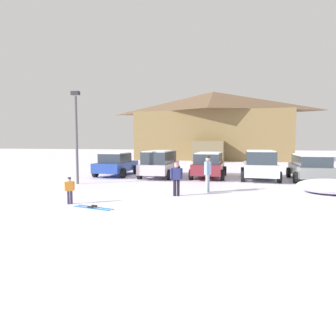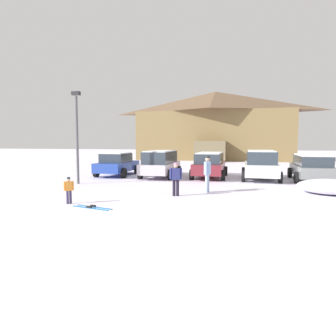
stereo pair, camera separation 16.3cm
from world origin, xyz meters
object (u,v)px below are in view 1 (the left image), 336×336
(parked_silver_wagon, at_px, (160,163))
(skier_adult_in_blue_parka, at_px, (208,172))
(skier_teen_in_navy_coat, at_px, (176,177))
(plowed_snow_pile, at_px, (330,186))
(parked_blue_hatchback, at_px, (116,164))
(lamp_post, at_px, (76,132))
(parked_white_suv, at_px, (260,164))
(pair_of_skis, at_px, (93,207))
(skier_child_in_orange_jacket, at_px, (70,189))
(ski_lodge, at_px, (213,125))
(parked_maroon_van, at_px, (209,164))
(parked_grey_wagon, at_px, (310,166))

(parked_silver_wagon, bearing_deg, skier_adult_in_blue_parka, -55.24)
(parked_silver_wagon, relative_size, skier_adult_in_blue_parka, 2.79)
(skier_teen_in_navy_coat, bearing_deg, plowed_snow_pile, 18.39)
(parked_blue_hatchback, bearing_deg, lamp_post, -95.86)
(parked_silver_wagon, xyz_separation_m, skier_adult_in_blue_parka, (3.66, -5.27, 0.02))
(parked_white_suv, height_order, skier_adult_in_blue_parka, parked_white_suv)
(pair_of_skis, height_order, plowed_snow_pile, plowed_snow_pile)
(parked_white_suv, relative_size, skier_child_in_orange_jacket, 4.16)
(ski_lodge, relative_size, plowed_snow_pile, 7.03)
(parked_maroon_van, distance_m, pair_of_skis, 10.39)
(parked_grey_wagon, xyz_separation_m, skier_adult_in_blue_parka, (-5.44, -5.59, 0.09))
(parked_grey_wagon, xyz_separation_m, lamp_post, (-12.64, -4.45, 1.98))
(parked_blue_hatchback, bearing_deg, parked_white_suv, -0.22)
(skier_child_in_orange_jacket, bearing_deg, skier_teen_in_navy_coat, 36.24)
(ski_lodge, relative_size, parked_maroon_van, 4.49)
(pair_of_skis, distance_m, lamp_post, 7.06)
(parked_maroon_van, bearing_deg, parked_silver_wagon, -171.58)
(parked_grey_wagon, distance_m, plowed_snow_pile, 4.64)
(parked_silver_wagon, distance_m, lamp_post, 5.77)
(parked_grey_wagon, bearing_deg, ski_lodge, 109.84)
(parked_silver_wagon, height_order, parked_white_suv, parked_white_suv)
(parked_maroon_van, xyz_separation_m, skier_adult_in_blue_parka, (0.52, -5.74, 0.06))
(parked_blue_hatchback, distance_m, parked_maroon_van, 6.25)
(ski_lodge, height_order, parked_grey_wagon, ski_lodge)
(parked_white_suv, distance_m, skier_teen_in_navy_coat, 7.56)
(parked_silver_wagon, height_order, parked_maroon_van, parked_silver_wagon)
(ski_lodge, bearing_deg, pair_of_skis, -92.56)
(parked_grey_wagon, relative_size, lamp_post, 0.94)
(parked_white_suv, height_order, lamp_post, lamp_post)
(parked_silver_wagon, xyz_separation_m, parked_maroon_van, (3.14, 0.46, -0.05))
(parked_blue_hatchback, relative_size, parked_maroon_van, 0.92)
(skier_adult_in_blue_parka, xyz_separation_m, pair_of_skis, (-3.50, -4.18, -0.92))
(skier_teen_in_navy_coat, relative_size, plowed_snow_pile, 0.50)
(ski_lodge, xyz_separation_m, plowed_snow_pile, (7.47, -25.59, -4.16))
(skier_child_in_orange_jacket, bearing_deg, lamp_post, 117.44)
(skier_child_in_orange_jacket, height_order, skier_adult_in_blue_parka, skier_adult_in_blue_parka)
(ski_lodge, relative_size, parked_blue_hatchback, 4.86)
(parked_white_suv, relative_size, parked_grey_wagon, 0.88)
(parked_silver_wagon, bearing_deg, parked_maroon_van, 8.42)
(skier_adult_in_blue_parka, relative_size, pair_of_skis, 1.05)
(parked_silver_wagon, distance_m, parked_maroon_van, 3.17)
(parked_maroon_van, distance_m, parked_white_suv, 3.13)
(parked_grey_wagon, distance_m, lamp_post, 13.54)
(parked_blue_hatchback, bearing_deg, parked_silver_wagon, -2.26)
(parked_blue_hatchback, relative_size, skier_child_in_orange_jacket, 4.14)
(skier_child_in_orange_jacket, relative_size, skier_adult_in_blue_parka, 0.59)
(parked_maroon_van, relative_size, parked_white_suv, 1.08)
(parked_maroon_van, bearing_deg, ski_lodge, 94.43)
(parked_blue_hatchback, relative_size, lamp_post, 0.82)
(skier_teen_in_navy_coat, bearing_deg, parked_grey_wagon, 45.64)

